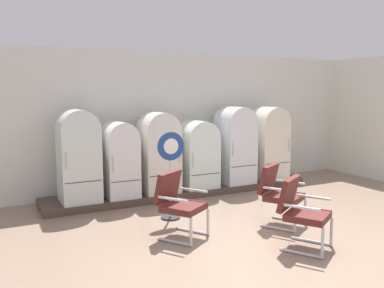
% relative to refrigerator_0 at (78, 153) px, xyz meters
% --- Properties ---
extents(ground, '(12.00, 10.00, 0.05)m').
position_rel_refrigerator_0_xyz_m(ground, '(2.09, -2.94, -1.02)').
color(ground, '#8A715E').
extents(back_wall, '(11.76, 0.12, 2.88)m').
position_rel_refrigerator_0_xyz_m(back_wall, '(2.09, 0.72, 0.46)').
color(back_wall, silver).
rests_on(back_wall, ground).
extents(side_wall_right, '(0.16, 2.20, 2.88)m').
position_rel_refrigerator_0_xyz_m(side_wall_right, '(6.75, -0.47, 0.43)').
color(side_wall_right, silver).
rests_on(side_wall_right, ground).
extents(display_plinth, '(5.55, 0.95, 0.13)m').
position_rel_refrigerator_0_xyz_m(display_plinth, '(2.09, 0.09, -0.93)').
color(display_plinth, '#4B3B30').
rests_on(display_plinth, ground).
extents(refrigerator_0, '(0.67, 0.73, 1.63)m').
position_rel_refrigerator_0_xyz_m(refrigerator_0, '(0.00, 0.00, 0.00)').
color(refrigerator_0, silver).
rests_on(refrigerator_0, display_plinth).
extents(refrigerator_1, '(0.58, 0.72, 1.39)m').
position_rel_refrigerator_0_xyz_m(refrigerator_1, '(0.75, -0.00, -0.13)').
color(refrigerator_1, white).
rests_on(refrigerator_1, display_plinth).
extents(refrigerator_2, '(0.69, 0.67, 1.55)m').
position_rel_refrigerator_0_xyz_m(refrigerator_2, '(1.52, -0.03, -0.05)').
color(refrigerator_2, silver).
rests_on(refrigerator_2, display_plinth).
extents(refrigerator_3, '(0.69, 0.72, 1.36)m').
position_rel_refrigerator_0_xyz_m(refrigerator_3, '(2.37, -0.00, -0.16)').
color(refrigerator_3, silver).
rests_on(refrigerator_3, display_plinth).
extents(refrigerator_4, '(0.69, 0.73, 1.62)m').
position_rel_refrigerator_0_xyz_m(refrigerator_4, '(3.28, 0.00, -0.01)').
color(refrigerator_4, silver).
rests_on(refrigerator_4, display_plinth).
extents(refrigerator_5, '(0.71, 0.64, 1.61)m').
position_rel_refrigerator_0_xyz_m(refrigerator_5, '(4.16, -0.04, -0.02)').
color(refrigerator_5, silver).
rests_on(refrigerator_5, display_plinth).
extents(armchair_left, '(0.79, 0.82, 0.94)m').
position_rel_refrigerator_0_xyz_m(armchair_left, '(0.95, -2.11, -0.47)').
color(armchair_left, silver).
rests_on(armchair_left, ground).
extents(armchair_right, '(0.78, 0.81, 0.94)m').
position_rel_refrigerator_0_xyz_m(armchair_right, '(2.57, -2.33, -0.47)').
color(armchair_right, silver).
rests_on(armchair_right, ground).
extents(armchair_center, '(0.79, 0.81, 0.94)m').
position_rel_refrigerator_0_xyz_m(armchair_center, '(2.23, -3.21, -0.47)').
color(armchair_center, silver).
rests_on(armchair_center, ground).
extents(sign_stand, '(0.46, 0.32, 1.43)m').
position_rel_refrigerator_0_xyz_m(sign_stand, '(1.20, -1.29, -0.30)').
color(sign_stand, '#2D2D30').
rests_on(sign_stand, ground).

